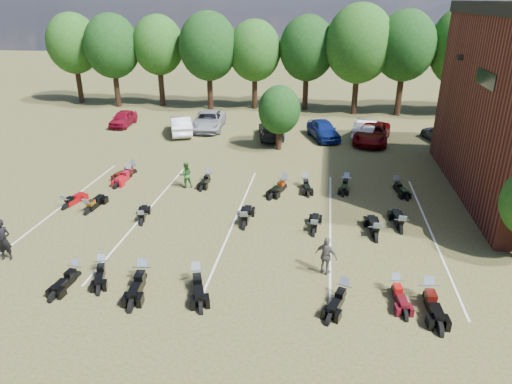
% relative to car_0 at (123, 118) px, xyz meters
% --- Properties ---
extents(ground, '(160.00, 160.00, 0.00)m').
position_rel_car_0_xyz_m(ground, '(16.88, -20.49, -0.68)').
color(ground, brown).
rests_on(ground, ground).
extents(car_0, '(1.80, 4.08, 1.37)m').
position_rel_car_0_xyz_m(car_0, '(0.00, 0.00, 0.00)').
color(car_0, maroon).
rests_on(car_0, ground).
extents(car_1, '(3.26, 5.05, 1.57)m').
position_rel_car_0_xyz_m(car_1, '(6.08, -1.92, 0.10)').
color(car_1, silver).
rests_on(car_1, ground).
extents(car_2, '(3.09, 5.81, 1.55)m').
position_rel_car_0_xyz_m(car_2, '(8.07, -0.03, 0.09)').
color(car_2, '#96989E').
rests_on(car_2, ground).
extents(car_3, '(2.85, 5.24, 1.44)m').
position_rel_car_0_xyz_m(car_3, '(13.93, -1.88, 0.04)').
color(car_3, black).
rests_on(car_3, ground).
extents(car_4, '(3.28, 4.97, 1.57)m').
position_rel_car_0_xyz_m(car_4, '(18.25, -1.57, 0.10)').
color(car_4, navy).
rests_on(car_4, ground).
extents(car_5, '(2.85, 5.12, 1.60)m').
position_rel_car_0_xyz_m(car_5, '(21.89, -0.54, 0.12)').
color(car_5, '#B4B3AF').
rests_on(car_5, ground).
extents(car_6, '(3.55, 5.99, 1.56)m').
position_rel_car_0_xyz_m(car_6, '(22.18, -1.97, 0.10)').
color(car_6, '#590506').
rests_on(car_6, ground).
extents(car_7, '(3.13, 4.81, 1.30)m').
position_rel_car_0_xyz_m(car_7, '(27.83, -1.01, -0.03)').
color(car_7, '#3C3C42').
rests_on(car_7, ground).
extents(person_black, '(0.77, 0.57, 1.96)m').
position_rel_car_0_xyz_m(person_black, '(4.51, -23.01, 0.30)').
color(person_black, black).
rests_on(person_black, ground).
extents(person_green, '(0.98, 0.90, 1.64)m').
position_rel_car_0_xyz_m(person_green, '(10.04, -13.58, 0.14)').
color(person_green, '#255D23').
rests_on(person_green, ground).
extents(person_grey, '(1.09, 0.82, 1.72)m').
position_rel_car_0_xyz_m(person_grey, '(18.67, -22.06, 0.18)').
color(person_grey, '#605952').
rests_on(person_grey, ground).
extents(motorcycle_0, '(0.84, 2.16, 1.18)m').
position_rel_car_0_xyz_m(motorcycle_0, '(8.34, -23.95, -0.68)').
color(motorcycle_0, black).
rests_on(motorcycle_0, ground).
extents(motorcycle_1, '(1.32, 2.16, 1.15)m').
position_rel_car_0_xyz_m(motorcycle_1, '(9.25, -23.39, -0.68)').
color(motorcycle_1, black).
rests_on(motorcycle_1, ground).
extents(motorcycle_2, '(1.54, 2.52, 1.34)m').
position_rel_car_0_xyz_m(motorcycle_2, '(13.47, -23.64, -0.68)').
color(motorcycle_2, black).
rests_on(motorcycle_2, ground).
extents(motorcycle_3, '(1.12, 2.58, 1.39)m').
position_rel_car_0_xyz_m(motorcycle_3, '(11.21, -23.77, -0.68)').
color(motorcycle_3, black).
rests_on(motorcycle_3, ground).
extents(motorcycle_4, '(1.38, 2.32, 1.23)m').
position_rel_car_0_xyz_m(motorcycle_4, '(19.36, -23.72, -0.68)').
color(motorcycle_4, black).
rests_on(motorcycle_4, ground).
extents(motorcycle_5, '(0.94, 2.57, 1.41)m').
position_rel_car_0_xyz_m(motorcycle_5, '(22.58, -23.37, -0.68)').
color(motorcycle_5, black).
rests_on(motorcycle_5, ground).
extents(motorcycle_6, '(0.92, 2.19, 1.18)m').
position_rel_car_0_xyz_m(motorcycle_6, '(21.42, -23.04, -0.68)').
color(motorcycle_6, '#4A0A12').
rests_on(motorcycle_6, ground).
extents(motorcycle_7, '(1.10, 2.20, 1.17)m').
position_rel_car_0_xyz_m(motorcycle_7, '(4.28, -17.62, -0.68)').
color(motorcycle_7, maroon).
rests_on(motorcycle_7, ground).
extents(motorcycle_8, '(0.86, 2.31, 1.26)m').
position_rel_car_0_xyz_m(motorcycle_8, '(5.80, -18.00, -0.68)').
color(motorcycle_8, black).
rests_on(motorcycle_8, ground).
extents(motorcycle_9, '(1.15, 2.17, 1.16)m').
position_rel_car_0_xyz_m(motorcycle_9, '(9.18, -18.78, -0.68)').
color(motorcycle_9, black).
rests_on(motorcycle_9, ground).
extents(motorcycle_10, '(0.83, 2.43, 1.35)m').
position_rel_car_0_xyz_m(motorcycle_10, '(14.51, -18.39, -0.68)').
color(motorcycle_10, black).
rests_on(motorcycle_10, ground).
extents(motorcycle_11, '(0.77, 2.21, 1.22)m').
position_rel_car_0_xyz_m(motorcycle_11, '(18.06, -18.60, -0.68)').
color(motorcycle_11, black).
rests_on(motorcycle_11, ground).
extents(motorcycle_12, '(0.98, 2.55, 1.39)m').
position_rel_car_0_xyz_m(motorcycle_12, '(21.05, -18.71, -0.68)').
color(motorcycle_12, black).
rests_on(motorcycle_12, ground).
extents(motorcycle_13, '(0.91, 2.41, 1.32)m').
position_rel_car_0_xyz_m(motorcycle_13, '(22.37, -17.65, -0.68)').
color(motorcycle_13, black).
rests_on(motorcycle_13, ground).
extents(motorcycle_14, '(1.43, 2.48, 1.32)m').
position_rel_car_0_xyz_m(motorcycle_14, '(5.81, -11.83, -0.68)').
color(motorcycle_14, '#3D0C08').
rests_on(motorcycle_14, ground).
extents(motorcycle_15, '(0.88, 2.37, 1.30)m').
position_rel_car_0_xyz_m(motorcycle_15, '(5.86, -12.65, -0.68)').
color(motorcycle_15, '#9E0B16').
rests_on(motorcycle_15, ground).
extents(motorcycle_16, '(0.75, 2.11, 1.16)m').
position_rel_car_0_xyz_m(motorcycle_16, '(11.15, -12.43, -0.68)').
color(motorcycle_16, black).
rests_on(motorcycle_16, ground).
extents(motorcycle_17, '(1.52, 2.51, 1.33)m').
position_rel_car_0_xyz_m(motorcycle_17, '(16.04, -12.96, -0.68)').
color(motorcycle_17, black).
rests_on(motorcycle_17, ground).
extents(motorcycle_18, '(1.04, 2.23, 1.20)m').
position_rel_car_0_xyz_m(motorcycle_18, '(17.31, -12.33, -0.68)').
color(motorcycle_18, black).
rests_on(motorcycle_18, ground).
extents(motorcycle_19, '(0.95, 2.21, 1.19)m').
position_rel_car_0_xyz_m(motorcycle_19, '(19.82, -11.94, -0.68)').
color(motorcycle_19, black).
rests_on(motorcycle_19, ground).
extents(motorcycle_20, '(1.22, 2.26, 1.20)m').
position_rel_car_0_xyz_m(motorcycle_20, '(22.85, -12.00, -0.68)').
color(motorcycle_20, black).
rests_on(motorcycle_20, ground).
extents(tree_line, '(56.00, 6.00, 9.79)m').
position_rel_car_0_xyz_m(tree_line, '(15.88, 8.51, 5.63)').
color(tree_line, black).
rests_on(tree_line, ground).
extents(young_tree_midfield, '(3.20, 3.20, 4.70)m').
position_rel_car_0_xyz_m(young_tree_midfield, '(14.88, -4.99, 2.41)').
color(young_tree_midfield, black).
rests_on(young_tree_midfield, ground).
extents(parking_lines, '(20.10, 14.00, 0.01)m').
position_rel_car_0_xyz_m(parking_lines, '(13.88, -17.49, -0.68)').
color(parking_lines, silver).
rests_on(parking_lines, ground).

